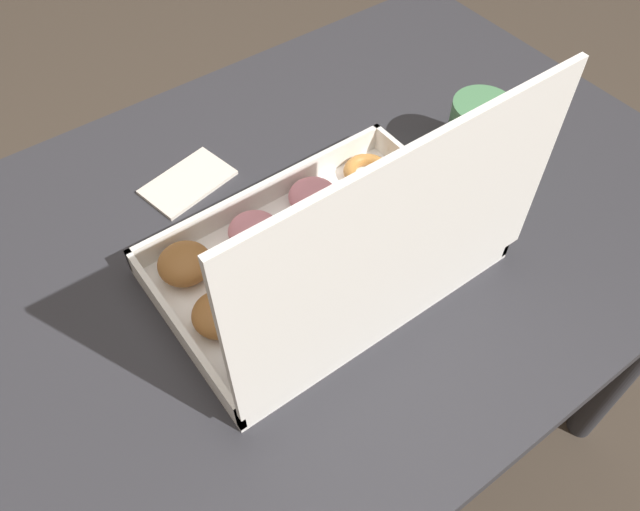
# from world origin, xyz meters

# --- Properties ---
(ground_plane) EXTENTS (8.00, 8.00, 0.00)m
(ground_plane) POSITION_xyz_m (0.00, 0.00, 0.00)
(ground_plane) COLOR #42382D
(dining_table) EXTENTS (1.28, 0.79, 0.77)m
(dining_table) POSITION_xyz_m (0.00, 0.00, 0.67)
(dining_table) COLOR #2D2D33
(dining_table) RESTS_ON ground_plane
(donut_box) EXTENTS (0.41, 0.28, 0.31)m
(donut_box) POSITION_xyz_m (-0.02, 0.09, 0.83)
(donut_box) COLOR white
(donut_box) RESTS_ON dining_table
(coffee_mug) EXTENTS (0.09, 0.09, 0.09)m
(coffee_mug) POSITION_xyz_m (-0.35, 0.02, 0.82)
(coffee_mug) COLOR #4C8456
(coffee_mug) RESTS_ON dining_table
(paper_napkin) EXTENTS (0.14, 0.10, 0.01)m
(paper_napkin) POSITION_xyz_m (0.04, -0.18, 0.78)
(paper_napkin) COLOR silver
(paper_napkin) RESTS_ON dining_table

